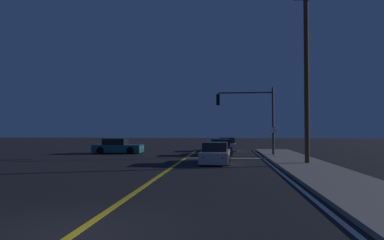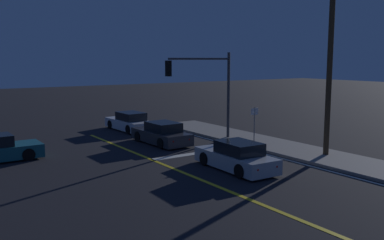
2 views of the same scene
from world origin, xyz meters
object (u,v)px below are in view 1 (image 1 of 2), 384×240
car_distant_tail_charcoal (220,148)px  street_sign_corner (274,137)px  car_lead_oncoming_teal (118,147)px  traffic_signal_near_right (251,110)px  car_far_approaching_white (227,145)px  car_parked_curb_silver (216,154)px  utility_pole_right (306,66)px

car_distant_tail_charcoal → street_sign_corner: 5.67m
car_lead_oncoming_teal → traffic_signal_near_right: traffic_signal_near_right is taller
car_distant_tail_charcoal → car_far_approaching_white: size_ratio=0.96×
car_parked_curb_silver → car_lead_oncoming_teal: size_ratio=1.04×
car_distant_tail_charcoal → utility_pole_right: 10.99m
traffic_signal_near_right → car_lead_oncoming_teal: bearing=-9.0°
car_parked_curb_silver → utility_pole_right: bearing=-5.3°
traffic_signal_near_right → street_sign_corner: traffic_signal_near_right is taller
traffic_signal_near_right → utility_pole_right: utility_pole_right is taller
traffic_signal_near_right → utility_pole_right: 7.70m
utility_pole_right → car_distant_tail_charcoal: bearing=123.9°
car_lead_oncoming_teal → utility_pole_right: (14.56, -8.68, 5.38)m
utility_pole_right → street_sign_corner: (-1.40, 4.02, -4.37)m
car_parked_curb_silver → car_lead_oncoming_teal: same height
car_parked_curb_silver → utility_pole_right: 7.73m
traffic_signal_near_right → car_distant_tail_charcoal: bearing=-24.3°
car_distant_tail_charcoal → car_far_approaching_white: bearing=82.9°
car_distant_tail_charcoal → street_sign_corner: size_ratio=1.91×
car_lead_oncoming_teal → car_distant_tail_charcoal: bearing=84.8°
car_far_approaching_white → utility_pole_right: 15.29m
car_far_approaching_white → street_sign_corner: street_sign_corner is taller
car_parked_curb_silver → car_far_approaching_white: bearing=88.9°
car_lead_oncoming_teal → street_sign_corner: bearing=69.8°
car_parked_curb_silver → car_lead_oncoming_teal: bearing=140.5°
car_distant_tail_charcoal → car_far_approaching_white: same height
traffic_signal_near_right → street_sign_corner: 3.80m
street_sign_corner → traffic_signal_near_right: bearing=116.8°
car_far_approaching_white → car_lead_oncoming_teal: 10.84m
car_distant_tail_charcoal → utility_pole_right: utility_pole_right is taller
car_parked_curb_silver → street_sign_corner: size_ratio=1.92×
car_lead_oncoming_teal → utility_pole_right: bearing=58.5°
car_distant_tail_charcoal → car_parked_curb_silver: 7.26m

